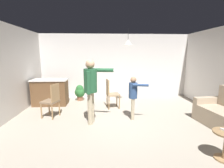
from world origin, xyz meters
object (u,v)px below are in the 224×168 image
person_adult (91,85)px  dining_chair_by_counter (52,99)px  dining_chair_near_wall (111,93)px  kitchen_counter (50,92)px  person_child (133,93)px  spare_remote_on_table (224,130)px  potted_plant_corner (80,92)px

person_adult → dining_chair_by_counter: person_adult is taller
dining_chair_near_wall → dining_chair_by_counter: bearing=-74.7°
dining_chair_by_counter → kitchen_counter: bearing=37.6°
person_child → spare_remote_on_table: bearing=45.6°
dining_chair_by_counter → potted_plant_corner: 1.94m
person_adult → potted_plant_corner: person_adult is taller
person_adult → potted_plant_corner: 2.53m
dining_chair_by_counter → spare_remote_on_table: size_ratio=7.69×
dining_chair_by_counter → potted_plant_corner: bearing=1.8°
kitchen_counter → person_child: 3.21m
kitchen_counter → spare_remote_on_table: (4.05, -3.47, 0.06)m
person_adult → person_child: person_adult is taller
kitchen_counter → potted_plant_corner: bearing=29.6°
person_child → potted_plant_corner: person_child is taller
dining_chair_by_counter → dining_chair_near_wall: (1.76, 0.80, 0.00)m
person_child → potted_plant_corner: (-1.80, 2.11, -0.42)m
person_child → spare_remote_on_table: size_ratio=9.46×
kitchen_counter → dining_chair_near_wall: dining_chair_near_wall is taller
kitchen_counter → person_child: size_ratio=1.02×
kitchen_counter → person_adult: bearing=-47.6°
person_adult → dining_chair_by_counter: size_ratio=1.71×
potted_plant_corner → kitchen_counter: bearing=-150.4°
kitchen_counter → person_child: person_child is taller
person_child → spare_remote_on_table: person_child is taller
person_adult → dining_chair_near_wall: bearing=167.4°
dining_chair_near_wall → spare_remote_on_table: dining_chair_near_wall is taller
person_child → potted_plant_corner: 2.80m
kitchen_counter → dining_chair_by_counter: bearing=-70.8°
kitchen_counter → spare_remote_on_table: 5.34m
kitchen_counter → person_adult: 2.48m
person_child → dining_chair_near_wall: (-0.59, 1.06, -0.22)m
dining_chair_near_wall → person_child: bearing=20.0°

